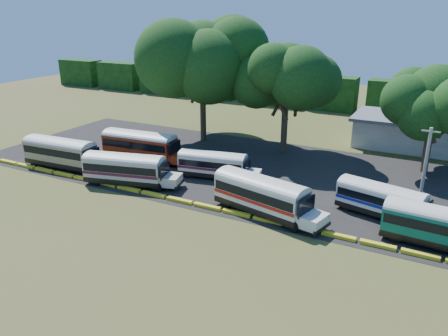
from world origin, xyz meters
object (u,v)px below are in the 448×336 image
at_px(bus_red, 141,144).
at_px(bus_white_red, 263,193).
at_px(bus_beige, 62,151).
at_px(bus_teal, 443,225).
at_px(tree_west, 202,58).
at_px(bus_cream_west, 127,168).

height_order(bus_red, bus_white_red, bus_red).
height_order(bus_beige, bus_white_red, bus_beige).
distance_m(bus_teal, tree_west, 36.35).
height_order(bus_beige, tree_west, tree_west).
bearing_deg(bus_red, bus_cream_west, -68.40).
bearing_deg(bus_red, tree_west, 75.10).
height_order(bus_cream_west, tree_west, tree_west).
bearing_deg(bus_cream_west, bus_beige, 162.12).
distance_m(bus_beige, bus_teal, 39.16).
bearing_deg(bus_beige, bus_cream_west, -7.48).
bearing_deg(bus_teal, tree_west, 154.61).
distance_m(bus_white_red, bus_teal, 14.23).
xyz_separation_m(bus_red, bus_teal, (32.68, -6.02, -0.22)).
height_order(bus_white_red, bus_teal, bus_white_red).
bearing_deg(bus_teal, bus_white_red, -172.71).
xyz_separation_m(bus_cream_west, bus_white_red, (15.08, 0.03, 0.08)).
relative_size(bus_red, bus_white_red, 1.02).
distance_m(bus_beige, bus_cream_west, 9.90).
xyz_separation_m(bus_red, bus_white_red, (18.47, -6.87, -0.10)).
relative_size(bus_red, tree_west, 0.70).
bearing_deg(bus_teal, bus_red, 173.42).
relative_size(bus_beige, bus_white_red, 0.98).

